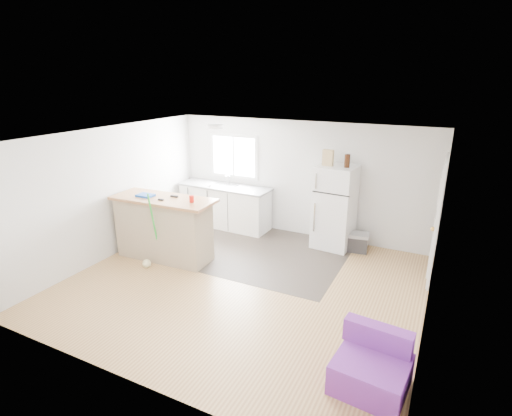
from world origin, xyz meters
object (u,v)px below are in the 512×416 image
(refrigerator, at_px, (335,207))
(bottle_left, at_px, (346,161))
(mop, at_px, (149,255))
(cardboard_box, at_px, (328,158))
(cooler, at_px, (355,242))
(red_cup, at_px, (192,199))
(peninsula, at_px, (164,228))
(kitchen_cabinets, at_px, (225,206))
(bottle_right, at_px, (348,161))
(cleaner_jug, at_px, (178,257))
(purple_seat, at_px, (372,368))
(blue_tray, at_px, (145,195))

(refrigerator, height_order, bottle_left, bottle_left)
(refrigerator, xyz_separation_m, bottle_left, (0.18, -0.07, 0.94))
(mop, height_order, cardboard_box, cardboard_box)
(mop, bearing_deg, cardboard_box, 23.08)
(mop, xyz_separation_m, bottle_left, (2.84, 2.28, 1.53))
(cooler, bearing_deg, mop, -152.05)
(cooler, distance_m, red_cup, 3.27)
(peninsula, distance_m, cooler, 3.66)
(peninsula, height_order, refrigerator, refrigerator)
(mop, relative_size, bottle_left, 5.64)
(peninsula, xyz_separation_m, cooler, (3.11, 1.88, -0.41))
(kitchen_cabinets, height_order, cardboard_box, cardboard_box)
(mop, height_order, bottle_right, bottle_right)
(peninsula, distance_m, cleaner_jug, 0.61)
(cleaner_jug, relative_size, cardboard_box, 0.94)
(refrigerator, relative_size, bottle_right, 6.54)
(purple_seat, relative_size, cleaner_jug, 2.93)
(refrigerator, relative_size, purple_seat, 1.99)
(peninsula, xyz_separation_m, mop, (-0.02, -0.45, -0.36))
(mop, relative_size, red_cup, 11.74)
(cleaner_jug, height_order, blue_tray, blue_tray)
(purple_seat, relative_size, red_cup, 6.86)
(cooler, relative_size, bottle_right, 2.09)
(refrigerator, distance_m, mop, 3.60)
(kitchen_cabinets, xyz_separation_m, cleaner_jug, (0.22, -2.04, -0.36))
(cooler, height_order, blue_tray, blue_tray)
(cardboard_box, bearing_deg, bottle_left, -1.82)
(kitchen_cabinets, xyz_separation_m, bottle_left, (2.68, -0.10, 1.28))
(mop, distance_m, red_cup, 1.28)
(peninsula, height_order, red_cup, red_cup)
(refrigerator, distance_m, cardboard_box, 0.98)
(cooler, xyz_separation_m, blue_tray, (-3.43, -1.95, 1.00))
(purple_seat, xyz_separation_m, cleaner_jug, (-3.73, 1.51, -0.10))
(refrigerator, xyz_separation_m, mop, (-2.67, -2.35, -0.59))
(refrigerator, relative_size, cooler, 3.13)
(cooler, xyz_separation_m, red_cup, (-2.47, -1.87, 1.05))
(purple_seat, bearing_deg, red_cup, 160.53)
(peninsula, bearing_deg, cardboard_box, 34.11)
(kitchen_cabinets, distance_m, refrigerator, 2.53)
(peninsula, bearing_deg, cleaner_jug, -18.39)
(peninsula, relative_size, cardboard_box, 6.46)
(purple_seat, height_order, cleaner_jug, purple_seat)
(mop, relative_size, blue_tray, 4.70)
(blue_tray, relative_size, cardboard_box, 1.00)
(cooler, height_order, mop, mop)
(bottle_left, bearing_deg, mop, -141.24)
(kitchen_cabinets, relative_size, mop, 1.51)
(red_cup, height_order, bottle_right, bottle_right)
(cleaner_jug, xyz_separation_m, bottle_right, (2.49, 1.95, 1.64))
(mop, height_order, red_cup, mop)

